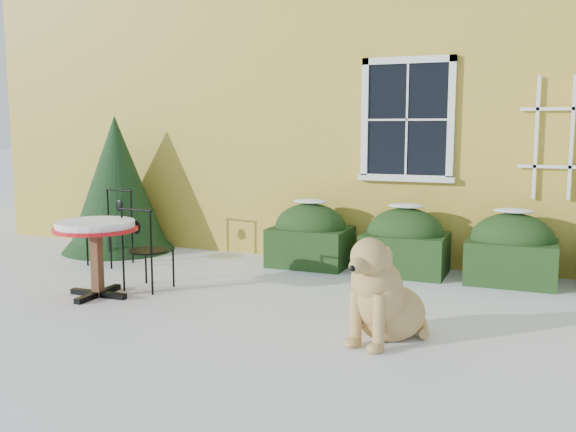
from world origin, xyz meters
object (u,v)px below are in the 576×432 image
at_px(patio_chair_far, 112,227).
at_px(dog, 382,298).
at_px(patio_chair_near, 146,249).
at_px(bistro_table, 96,234).
at_px(evergreen_shrub, 117,197).

distance_m(patio_chair_far, dog, 4.60).
relative_size(patio_chair_near, dog, 0.93).
height_order(bistro_table, dog, dog).
relative_size(bistro_table, dog, 0.88).
relative_size(patio_chair_far, dog, 0.98).
height_order(bistro_table, patio_chair_near, patio_chair_near).
xyz_separation_m(evergreen_shrub, patio_chair_near, (1.80, -1.87, -0.34)).
bearing_deg(dog, bistro_table, -168.40).
distance_m(bistro_table, patio_chair_far, 1.78).
height_order(patio_chair_near, dog, patio_chair_near).
bearing_deg(evergreen_shrub, bistro_table, -57.92).
height_order(bistro_table, patio_chair_far, patio_chair_far).
bearing_deg(evergreen_shrub, patio_chair_far, -58.03).
distance_m(evergreen_shrub, patio_chair_far, 1.04).
bearing_deg(dog, evergreen_shrub, 167.76).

